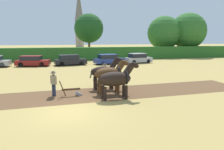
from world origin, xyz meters
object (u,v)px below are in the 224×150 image
tree_center (188,31)px  plow (73,91)px  draft_horse_trail_left (105,71)px  tree_center_left (164,33)px  parked_car_center_right (108,59)px  church_spire (79,18)px  draft_horse_lead_left (116,79)px  parked_car_center_left (32,61)px  parked_car_right (138,58)px  farmer_at_plow (54,82)px  parked_car_center (70,60)px  tree_left (89,28)px  draft_horse_lead_right (110,74)px  farmer_beside_team (105,72)px

tree_center → plow: size_ratio=6.11×
tree_center → draft_horse_trail_left: (-23.45, -25.80, -3.98)m
tree_center_left → parked_car_center_right: bearing=-143.0°
church_spire → draft_horse_lead_left: church_spire is taller
tree_center → parked_car_center_right: 22.54m
parked_car_center_left → parked_car_right: size_ratio=1.07×
church_spire → draft_horse_trail_left: church_spire is taller
farmer_at_plow → parked_car_center: 16.95m
tree_left → draft_horse_lead_right: (-2.78, -30.02, -4.39)m
tree_center_left → parked_car_center_left: 27.70m
farmer_at_plow → parked_car_center_right: bearing=35.1°
draft_horse_lead_right → draft_horse_trail_left: bearing=89.3°
tree_center_left → tree_center: 5.21m
plow → draft_horse_lead_left: bearing=-29.4°
farmer_beside_team → parked_car_center_right: (3.43, 13.53, -0.25)m
tree_left → draft_horse_lead_right: size_ratio=3.30×
tree_center_left → farmer_beside_team: bearing=-126.2°
parked_car_center_right → parked_car_right: 4.75m
draft_horse_trail_left → farmer_beside_team: 2.19m
tree_left → parked_car_center_left: (-9.63, -12.97, -5.05)m
parked_car_center_left → parked_car_center_right: parked_car_center_right is taller
plow → parked_car_center_left: (-4.30, 17.16, 0.39)m
tree_center_left → draft_horse_lead_right: 33.58m
tree_left → tree_center_left: bearing=-7.6°
tree_center_left → farmer_beside_team: (-17.87, -24.39, -3.95)m
draft_horse_lead_right → draft_horse_trail_left: draft_horse_trail_left is taller
tree_center → tree_center_left: bearing=172.1°
tree_center → farmer_at_plow: tree_center is taller
draft_horse_lead_left → plow: size_ratio=1.91×
tree_left → parked_car_center: (-4.57, -13.01, -5.04)m
tree_left → farmer_beside_team: tree_left is taller
parked_car_right → draft_horse_trail_left: bearing=-129.5°
farmer_at_plow → farmer_beside_team: bearing=8.3°
church_spire → parked_car_center: bearing=-97.2°
farmer_at_plow → parked_car_center_right: size_ratio=0.36×
draft_horse_lead_left → parked_car_center: 18.56m
tree_center_left → parked_car_center_right: tree_center_left is taller
tree_center_left → farmer_beside_team: 30.50m
draft_horse_lead_left → farmer_beside_team: (0.31, 5.01, -0.33)m
parked_car_center_right → church_spire: bearing=77.8°
farmer_beside_team → parked_car_center_left: bearing=83.5°
tree_center → plow: 38.05m
parked_car_center_right → draft_horse_trail_left: bearing=-115.5°
draft_horse_trail_left → parked_car_center_left: 17.04m
parked_car_center_right → parked_car_right: parked_car_right is taller
draft_horse_lead_left → parked_car_center_right: bearing=76.0°
draft_horse_lead_right → tree_center: bearing=46.8°
plow → parked_car_right: size_ratio=0.34×
tree_center_left → parked_car_center: size_ratio=1.81×
tree_left → parked_car_center_left: size_ratio=1.85×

